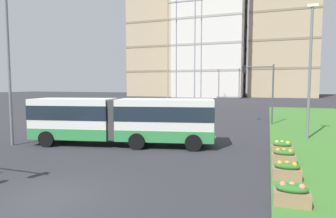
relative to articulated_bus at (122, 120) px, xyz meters
The scene contains 13 objects.
ground_plane 9.05m from the articulated_bus, 77.96° to the right, with size 260.00×260.00×0.00m, color #2D2D33.
articulated_bus is the anchor object (origin of this frame).
flower_planter_0 11.84m from the articulated_bus, 34.67° to the right, with size 1.10×0.56×0.74m.
flower_planter_1 10.56m from the articulated_bus, 22.66° to the right, with size 1.10×0.56×0.74m.
flower_planter_2 9.89m from the articulated_bus, ahead, with size 1.10×0.56×0.74m.
flower_planter_3 9.77m from the articulated_bus, ahead, with size 1.10×0.56×0.74m.
traffic_light_far_right 15.85m from the articulated_bus, 58.08° to the left, with size 3.15×0.28×5.88m.
streetlight_left 7.93m from the articulated_bus, 159.23° to the right, with size 0.70×0.28×9.47m.
streetlight_median 13.49m from the articulated_bus, 27.20° to the left, with size 0.70×0.28×9.43m.
apartment_tower_west 87.82m from the articulated_bus, 109.17° to the left, with size 20.66×14.89×41.68m.
apartment_tower_westcentre 82.10m from the articulated_bus, 96.95° to the left, with size 21.80×20.14×40.25m.
apartment_tower_centre 90.21m from the articulated_bus, 81.56° to the left, with size 20.64×16.90×52.22m.
transmission_pylon 49.30m from the articulated_bus, 101.11° to the left, with size 9.00×6.24×34.02m.
Camera 1 is at (7.04, -7.55, 3.88)m, focal length 30.41 mm.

